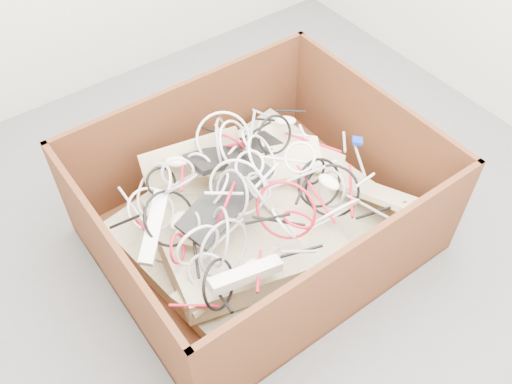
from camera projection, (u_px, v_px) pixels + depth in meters
ground at (274, 228)px, 2.62m from camera, size 3.00×3.00×0.00m
cardboard_box at (255, 221)px, 2.48m from camera, size 1.34×1.11×0.58m
keyboard_pile at (254, 193)px, 2.40m from camera, size 1.10×0.91×0.34m
mice_scatter at (244, 187)px, 2.30m from camera, size 0.81×0.68×0.19m
power_strip_left at (154, 227)px, 2.16m from camera, size 0.25×0.26×0.13m
power_strip_right at (246, 275)px, 2.04m from camera, size 0.30×0.09×0.10m
vga_plug at (357, 141)px, 2.48m from camera, size 0.06×0.06×0.03m
cable_tangle at (241, 191)px, 2.25m from camera, size 1.10×0.98×0.40m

